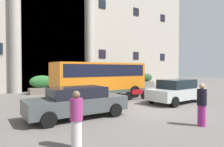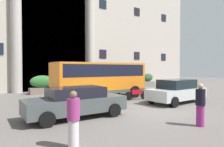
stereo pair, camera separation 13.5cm
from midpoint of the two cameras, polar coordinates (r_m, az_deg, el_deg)
The scene contains 13 objects.
ground_plane at distance 10.75m, azimuth 11.33°, elevation -10.94°, with size 80.00×64.00×0.12m, color #5E5855.
office_building_facade at distance 26.66m, azimuth -18.61°, elevation 16.22°, with size 41.71×9.73×18.15m.
orange_minibus at distance 14.99m, azimuth -3.30°, elevation -0.99°, with size 7.04×3.00×2.66m.
bus_stop_sign at distance 19.48m, azimuth 5.87°, elevation -0.80°, with size 0.44×0.08×2.37m.
hedge_planter_west at distance 18.64m, azimuth -19.23°, elevation -3.11°, with size 2.15×0.76×1.62m.
hedge_planter_entrance_right at distance 25.04m, azimuth 10.35°, elevation -1.90°, with size 1.71×0.80×1.62m.
hedge_planter_far_west at distance 20.97m, azimuth -4.07°, elevation -2.79°, with size 1.48×0.84×1.42m.
hedge_planter_entrance_left at distance 22.95m, azimuth 3.71°, elevation -2.31°, with size 1.75×0.92×1.52m.
parked_hatchback_near at distance 9.31m, azimuth -9.91°, elevation -7.97°, with size 4.59×2.11×1.39m.
parked_sedan_far at distance 13.70m, azimuth 18.33°, elevation -4.79°, with size 4.30×2.01×1.52m.
motorcycle_near_kerb at distance 14.37m, azimuth 7.17°, elevation -5.70°, with size 1.89×0.66×0.89m.
pedestrian_woman_dark_dress at distance 5.81m, azimuth -10.35°, elevation -12.83°, with size 0.36×0.36×1.62m.
pedestrian_man_crossing at distance 8.53m, azimuth 24.43°, elevation -8.17°, with size 0.36×0.36×1.66m.
Camera 2 is at (-7.66, -7.16, 2.24)m, focal length 31.88 mm.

